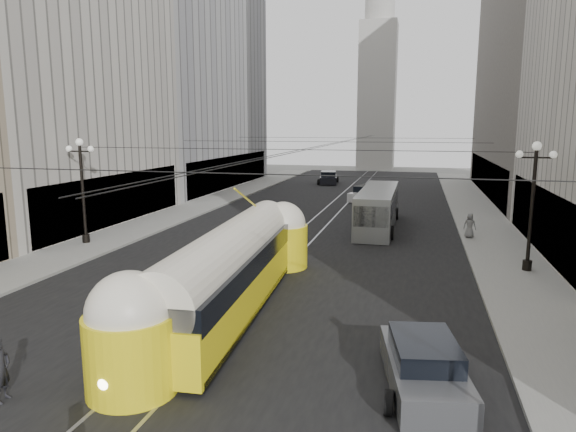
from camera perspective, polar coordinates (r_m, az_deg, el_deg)
The scene contains 18 objects.
road at distance 42.66m, azimuth 4.42°, elevation 0.17°, with size 20.00×85.00×0.02m, color black.
sidewalk_left at distance 49.35m, azimuth -8.73°, elevation 1.51°, with size 4.00×72.00×0.15m, color gray.
sidewalk_right at distance 45.77m, azimuth 20.17°, elevation 0.35°, with size 4.00×72.00×0.15m, color gray.
rail_left at distance 42.79m, azimuth 3.43°, elevation 0.21°, with size 0.12×85.00×0.04m, color gray.
rail_right at distance 42.54m, azimuth 5.41°, elevation 0.12°, with size 0.12×85.00×0.04m, color gray.
building_left_far at distance 63.45m, azimuth -11.64°, elevation 16.18°, with size 12.60×28.60×28.60m.
building_right_far at distance 59.07m, azimuth 28.06°, elevation 17.68°, with size 12.60×32.60×32.60m.
distant_tower at distance 89.55m, azimuth 9.94°, elevation 14.79°, with size 6.00×6.00×31.36m.
lamppost_left_mid at distance 33.56m, azimuth -21.89°, elevation 3.26°, with size 1.86×0.44×6.37m.
lamppost_right_mid at distance 27.71m, azimuth 25.53°, elevation 1.73°, with size 1.86×0.44×6.37m.
catenary at distance 41.05m, azimuth 4.45°, elevation 8.04°, with size 25.00×72.00×0.23m.
streetcar at distance 20.43m, azimuth -6.43°, elevation -5.86°, with size 3.33×15.89×3.48m.
city_bus at distance 37.23m, azimuth 9.96°, elevation 1.03°, with size 2.63×11.18×2.84m.
sedan_grey at distance 15.33m, azimuth 14.84°, elevation -15.84°, with size 2.69×4.90×1.46m.
sedan_white_far at distance 50.78m, azimuth 8.74°, elevation 2.44°, with size 3.34×5.17×1.51m.
sedan_dark_far at distance 65.53m, azimuth 4.50°, elevation 4.24°, with size 2.82×5.28×1.58m.
pedestrian_crossing_a at distance 16.09m, azimuth -29.31°, elevation -14.67°, with size 0.65×0.43×1.79m, color black.
pedestrian_sidewalk_right at distance 34.95m, azimuth 19.54°, elevation -0.99°, with size 0.78×0.48×1.60m, color slate.
Camera 1 is at (7.11, -8.93, 7.26)m, focal length 32.00 mm.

